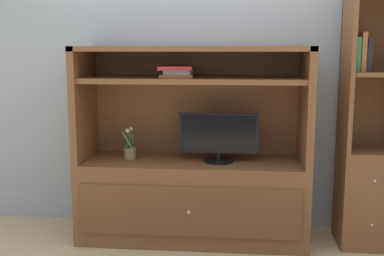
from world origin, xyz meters
name	(u,v)px	position (x,y,z in m)	size (l,w,h in m)	color
painted_rear_wall	(197,49)	(0.00, 0.75, 1.40)	(6.00, 0.10, 2.80)	#9EA8B2
media_console	(193,177)	(0.00, 0.41, 0.46)	(1.65, 0.58, 1.42)	brown
tv_monitor	(219,137)	(0.19, 0.38, 0.77)	(0.57, 0.22, 0.36)	black
potted_plant	(130,152)	(-0.47, 0.42, 0.64)	(0.10, 0.09, 0.24)	#8C7251
magazine_stack	(177,71)	(-0.11, 0.40, 1.24)	(0.27, 0.35, 0.08)	#A56638
bookshelf_tall	(368,157)	(1.25, 0.41, 0.64)	(0.39, 0.38, 1.88)	brown
upright_book_row	(362,54)	(1.16, 0.40, 1.36)	(0.11, 0.17, 0.27)	#338C4C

